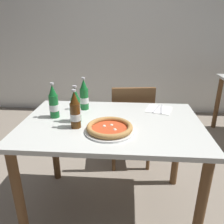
% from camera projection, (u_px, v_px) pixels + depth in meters
% --- Properties ---
extents(ground_plane, '(8.00, 8.00, 0.00)m').
position_uv_depth(ground_plane, '(112.00, 208.00, 1.76)').
color(ground_plane, gray).
extents(back_wall_tiled, '(7.00, 0.10, 2.60)m').
position_uv_depth(back_wall_tiled, '(123.00, 28.00, 3.32)').
color(back_wall_tiled, white).
rests_on(back_wall_tiled, ground_plane).
extents(dining_table_main, '(1.20, 0.80, 0.75)m').
position_uv_depth(dining_table_main, '(111.00, 137.00, 1.53)').
color(dining_table_main, silver).
rests_on(dining_table_main, ground_plane).
extents(chair_behind_table, '(0.45, 0.45, 0.85)m').
position_uv_depth(chair_behind_table, '(131.00, 122.00, 2.14)').
color(chair_behind_table, brown).
rests_on(chair_behind_table, ground_plane).
extents(pizza_margherita_near, '(0.31, 0.31, 0.04)m').
position_uv_depth(pizza_margherita_near, '(110.00, 128.00, 1.35)').
color(pizza_margherita_near, white).
rests_on(pizza_margherita_near, dining_table_main).
extents(beer_bottle_left, '(0.07, 0.07, 0.25)m').
position_uv_depth(beer_bottle_left, '(84.00, 96.00, 1.67)').
color(beer_bottle_left, '#196B2D').
rests_on(beer_bottle_left, dining_table_main).
extents(beer_bottle_center, '(0.07, 0.07, 0.25)m').
position_uv_depth(beer_bottle_center, '(54.00, 103.00, 1.52)').
color(beer_bottle_center, '#196B2D').
rests_on(beer_bottle_center, dining_table_main).
extents(beer_bottle_right, '(0.07, 0.07, 0.25)m').
position_uv_depth(beer_bottle_right, '(76.00, 107.00, 1.46)').
color(beer_bottle_right, '#196B2D').
rests_on(beer_bottle_right, dining_table_main).
extents(beer_bottle_extra, '(0.07, 0.07, 0.25)m').
position_uv_depth(beer_bottle_extra, '(75.00, 112.00, 1.37)').
color(beer_bottle_extra, '#512D0F').
rests_on(beer_bottle_extra, dining_table_main).
extents(napkin_with_cutlery, '(0.23, 0.23, 0.01)m').
position_uv_depth(napkin_with_cutlery, '(159.00, 109.00, 1.69)').
color(napkin_with_cutlery, white).
rests_on(napkin_with_cutlery, dining_table_main).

